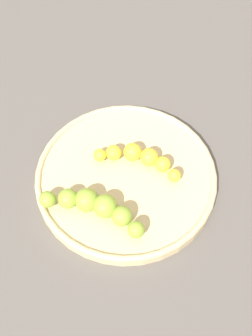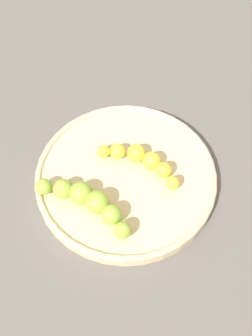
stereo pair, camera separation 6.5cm
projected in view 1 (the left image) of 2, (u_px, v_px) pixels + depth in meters
The scene contains 4 objects.
ground_plane at pixel (126, 181), 0.68m from camera, with size 2.40×2.40×0.00m, color #56514C.
fruit_bowl at pixel (126, 177), 0.67m from camera, with size 0.29×0.29×0.02m.
banana_yellow at pixel (139, 157), 0.67m from camera, with size 0.10×0.12×0.03m.
banana_green at pixel (95, 206), 0.61m from camera, with size 0.11×0.14×0.04m.
Camera 1 is at (0.19, 0.30, 0.58)m, focal length 44.75 mm.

